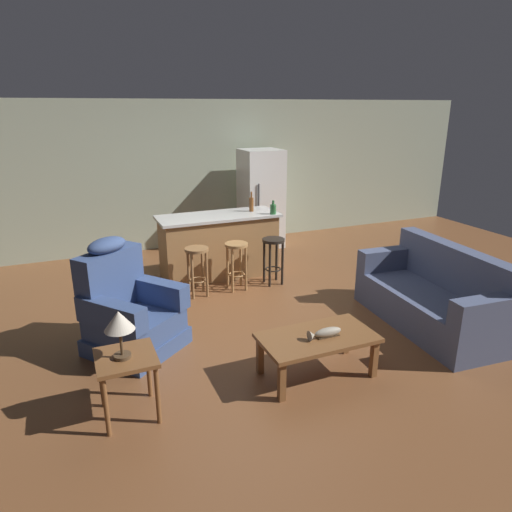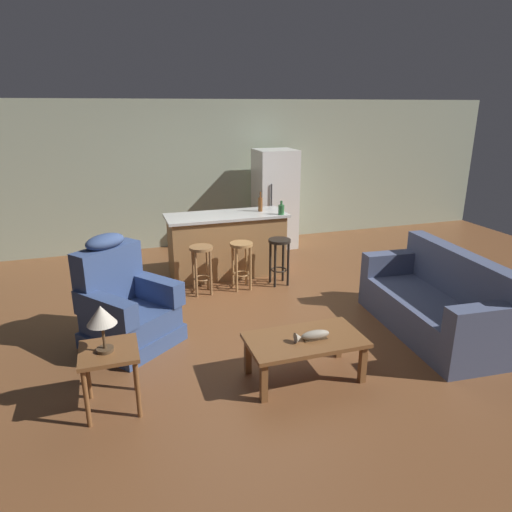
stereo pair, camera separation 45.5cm
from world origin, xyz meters
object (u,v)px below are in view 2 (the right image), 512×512
(bar_stool_right, at_px, (279,253))
(table_lamp, at_px, (101,317))
(bottle_tall_green, at_px, (260,204))
(bottle_short_amber, at_px, (281,209))
(fish_figurine, at_px, (312,336))
(recliner_near_lamp, at_px, (125,307))
(kitchen_island, at_px, (227,244))
(bar_stool_middle, at_px, (241,257))
(coffee_table, at_px, (305,343))
(couch, at_px, (437,304))
(bar_stool_left, at_px, (201,261))
(end_table, at_px, (110,360))
(refrigerator, at_px, (275,199))

(bar_stool_right, bearing_deg, table_lamp, -136.55)
(bottle_tall_green, bearing_deg, bar_stool_right, -84.15)
(bottle_tall_green, bearing_deg, bottle_short_amber, -53.00)
(fish_figurine, distance_m, recliner_near_lamp, 2.07)
(kitchen_island, distance_m, bar_stool_right, 0.88)
(bar_stool_middle, bearing_deg, bottle_short_amber, 26.54)
(recliner_near_lamp, xyz_separation_m, bottle_short_amber, (2.36, 1.46, 0.61))
(coffee_table, xyz_separation_m, couch, (1.81, 0.40, -0.02))
(fish_figurine, height_order, table_lamp, table_lamp)
(couch, xyz_separation_m, bar_stool_left, (-2.32, 1.94, 0.13))
(fish_figurine, bearing_deg, end_table, 175.74)
(couch, relative_size, bar_stool_middle, 2.88)
(bar_stool_middle, relative_size, bottle_short_amber, 3.31)
(coffee_table, relative_size, bottle_short_amber, 5.35)
(coffee_table, height_order, fish_figurine, fish_figurine)
(couch, distance_m, bottle_short_amber, 2.61)
(bar_stool_right, relative_size, refrigerator, 0.39)
(bar_stool_left, bearing_deg, recliner_near_lamp, -134.10)
(bar_stool_left, relative_size, refrigerator, 0.39)
(refrigerator, bearing_deg, end_table, -126.06)
(coffee_table, distance_m, bar_stool_middle, 2.34)
(table_lamp, relative_size, bar_stool_left, 0.60)
(refrigerator, bearing_deg, bottle_short_amber, -106.72)
(recliner_near_lamp, relative_size, bottle_short_amber, 5.83)
(kitchen_island, relative_size, bar_stool_middle, 2.65)
(end_table, distance_m, kitchen_island, 3.38)
(coffee_table, relative_size, fish_figurine, 3.24)
(bottle_short_amber, bearing_deg, bar_stool_left, -164.34)
(fish_figurine, bearing_deg, bottle_tall_green, 80.45)
(bar_stool_left, relative_size, bar_stool_middle, 1.00)
(refrigerator, xyz_separation_m, bottle_short_amber, (-0.44, -1.47, 0.15))
(recliner_near_lamp, bearing_deg, bottle_tall_green, 91.43)
(bar_stool_right, distance_m, bottle_short_amber, 0.68)
(coffee_table, xyz_separation_m, bar_stool_left, (-0.51, 2.34, 0.11))
(bar_stool_right, height_order, bottle_short_amber, bottle_short_amber)
(table_lamp, height_order, bar_stool_right, table_lamp)
(refrigerator, relative_size, bottle_short_amber, 8.56)
(bottle_tall_green, bearing_deg, kitchen_island, -176.51)
(kitchen_island, bearing_deg, bar_stool_left, -129.61)
(end_table, relative_size, refrigerator, 0.32)
(couch, height_order, bottle_tall_green, bottle_tall_green)
(fish_figurine, relative_size, bar_stool_right, 0.50)
(coffee_table, height_order, kitchen_island, kitchen_island)
(kitchen_island, bearing_deg, coffee_table, -90.27)
(table_lamp, xyz_separation_m, bottle_short_amber, (2.56, 2.64, 0.16))
(refrigerator, bearing_deg, bar_stool_middle, -122.53)
(fish_figurine, distance_m, end_table, 1.80)
(refrigerator, bearing_deg, recliner_near_lamp, -133.71)
(couch, distance_m, table_lamp, 3.64)
(bottle_short_amber, bearing_deg, bar_stool_middle, -153.46)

